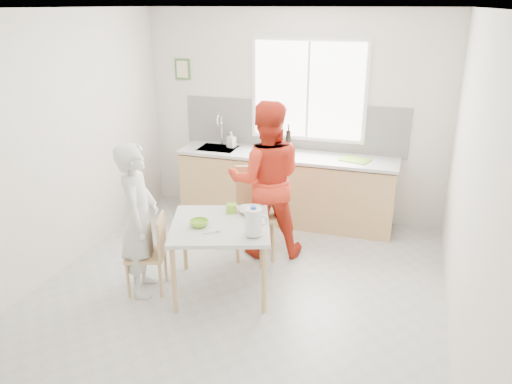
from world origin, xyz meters
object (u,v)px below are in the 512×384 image
Objects in this scene: wine_bottle_a at (276,138)px; wine_bottle_b at (288,141)px; bowl_green at (199,223)px; person_white at (139,220)px; dining_table at (221,231)px; chair_far at (255,207)px; bowl_white at (251,211)px; person_red at (266,180)px; milk_jug at (254,221)px; chair_left at (152,250)px.

wine_bottle_b is at bearing -24.42° from wine_bottle_a.
bowl_green is 2.18m from wine_bottle_a.
person_white is 2.43m from wine_bottle_a.
dining_table is at bearing -95.26° from wine_bottle_b.
wine_bottle_a is at bearing -36.35° from person_white.
chair_far is 0.65× the size of person_white.
dining_table is at bearing 32.54° from bowl_green.
bowl_white is at bearing -77.02° from person_white.
wine_bottle_a is (0.74, 2.29, 0.31)m from person_white.
person_red is at bearing 70.47° from bowl_green.
person_red is 1.10m from bowl_green.
chair_far reaches higher than dining_table.
wine_bottle_a reaches higher than dining_table.
bowl_white is at bearing 49.47° from bowl_green.
milk_jug reaches higher than bowl_green.
chair_far is 3.37× the size of wine_bottle_b.
chair_left is at bearing -110.97° from wine_bottle_b.
chair_left is at bearing -90.00° from person_white.
bowl_white is at bearing 72.93° from person_red.
chair_left reaches higher than dining_table.
wine_bottle_b is (-0.22, 2.12, 0.19)m from milk_jug.
chair_far is 1.26m from wine_bottle_a.
wine_bottle_a is at bearing 155.58° from wine_bottle_b.
dining_table is 5.00× the size of bowl_white.
wine_bottle_b is (0.11, 1.06, 0.51)m from chair_far.
milk_jug is at bearing -104.24° from person_white.
wine_bottle_a reaches higher than milk_jug.
person_white is at bearing -148.51° from bowl_white.
person_white reaches higher than dining_table.
dining_table is 3.99× the size of wine_bottle_b.
wine_bottle_a is at bearing 97.06° from bowl_white.
bowl_green is at bearing 84.17° from chair_left.
chair_left is 2.44m from wine_bottle_a.
wine_bottle_b is (0.92, 2.21, 0.30)m from person_white.
dining_table is 0.40m from bowl_white.
bowl_white is 1.65m from wine_bottle_b.
chair_left is 2.67× the size of wine_bottle_b.
wine_bottle_a reaches higher than chair_far.
person_red reaches higher than chair_far.
chair_far is (0.72, 1.11, 0.11)m from chair_left.
bowl_white is at bearing -82.94° from wine_bottle_a.
wine_bottle_b is (0.18, 1.96, 0.42)m from dining_table.
milk_jug is at bearing -91.35° from chair_far.
dining_table is at bearing -112.95° from chair_far.
bowl_green is 0.59m from milk_jug.
person_white reaches higher than wine_bottle_a.
wine_bottle_a is at bearing 85.55° from bowl_green.
person_white reaches higher than bowl_green.
person_red is at bearing -57.23° from person_white.
person_red is 1.10m from milk_jug.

